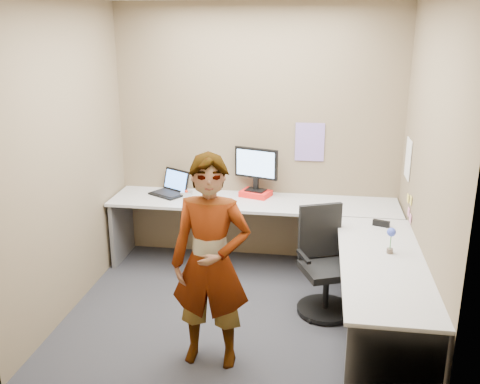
% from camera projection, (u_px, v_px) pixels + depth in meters
% --- Properties ---
extents(ground, '(3.00, 3.00, 0.00)m').
position_uv_depth(ground, '(239.00, 312.00, 4.80)').
color(ground, black).
rests_on(ground, ground).
extents(wall_back, '(3.00, 0.00, 3.00)m').
position_uv_depth(wall_back, '(257.00, 135.00, 5.62)').
color(wall_back, brown).
rests_on(wall_back, ground).
extents(wall_right, '(0.00, 2.70, 2.70)m').
position_uv_depth(wall_right, '(428.00, 174.00, 4.18)').
color(wall_right, brown).
rests_on(wall_right, ground).
extents(wall_left, '(0.00, 2.70, 2.70)m').
position_uv_depth(wall_left, '(67.00, 160.00, 4.61)').
color(wall_left, brown).
rests_on(wall_left, ground).
extents(desk, '(2.98, 2.58, 0.73)m').
position_uv_depth(desk, '(292.00, 238.00, 4.93)').
color(desk, '#A3A3A3').
rests_on(desk, ground).
extents(paper_ream, '(0.35, 0.30, 0.06)m').
position_uv_depth(paper_ream, '(256.00, 193.00, 5.65)').
color(paper_ream, red).
rests_on(paper_ream, desk).
extents(monitor, '(0.47, 0.21, 0.46)m').
position_uv_depth(monitor, '(256.00, 166.00, 5.57)').
color(monitor, black).
rests_on(monitor, paper_ream).
extents(laptop, '(0.45, 0.43, 0.25)m').
position_uv_depth(laptop, '(172.00, 188.00, 5.72)').
color(laptop, black).
rests_on(laptop, desk).
extents(trackball_mouse, '(0.12, 0.08, 0.07)m').
position_uv_depth(trackball_mouse, '(186.00, 194.00, 5.65)').
color(trackball_mouse, '#B7B7BC').
rests_on(trackball_mouse, desk).
extents(origami, '(0.10, 0.10, 0.06)m').
position_uv_depth(origami, '(215.00, 203.00, 5.33)').
color(origami, white).
rests_on(origami, desk).
extents(stapler, '(0.15, 0.09, 0.05)m').
position_uv_depth(stapler, '(381.00, 223.00, 4.80)').
color(stapler, black).
rests_on(stapler, desk).
extents(flower, '(0.07, 0.07, 0.22)m').
position_uv_depth(flower, '(391.00, 236.00, 4.20)').
color(flower, brown).
rests_on(flower, desk).
extents(calendar_purple, '(0.30, 0.01, 0.40)m').
position_uv_depth(calendar_purple, '(310.00, 142.00, 5.55)').
color(calendar_purple, '#846BB7').
rests_on(calendar_purple, wall_back).
extents(calendar_white, '(0.01, 0.28, 0.38)m').
position_uv_depth(calendar_white, '(408.00, 159.00, 5.06)').
color(calendar_white, white).
rests_on(calendar_white, wall_right).
extents(sticky_note_a, '(0.01, 0.07, 0.07)m').
position_uv_depth(sticky_note_a, '(411.00, 200.00, 4.82)').
color(sticky_note_a, '#F2E059').
rests_on(sticky_note_a, wall_right).
extents(sticky_note_b, '(0.01, 0.07, 0.07)m').
position_uv_depth(sticky_note_b, '(409.00, 212.00, 4.91)').
color(sticky_note_b, pink).
rests_on(sticky_note_b, wall_right).
extents(sticky_note_c, '(0.01, 0.07, 0.07)m').
position_uv_depth(sticky_note_c, '(410.00, 219.00, 4.80)').
color(sticky_note_c, pink).
rests_on(sticky_note_c, wall_right).
extents(sticky_note_d, '(0.01, 0.07, 0.07)m').
position_uv_depth(sticky_note_d, '(408.00, 198.00, 4.97)').
color(sticky_note_d, '#F2E059').
rests_on(sticky_note_d, wall_right).
extents(office_chair, '(0.55, 0.55, 0.94)m').
position_uv_depth(office_chair, '(324.00, 271.00, 4.72)').
color(office_chair, black).
rests_on(office_chair, ground).
extents(person, '(0.60, 0.40, 1.62)m').
position_uv_depth(person, '(211.00, 263.00, 3.88)').
color(person, '#999399').
rests_on(person, ground).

